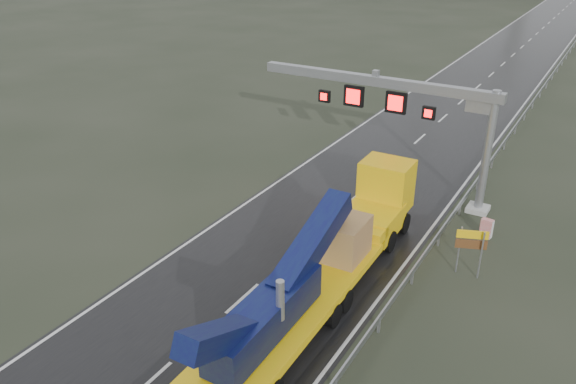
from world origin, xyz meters
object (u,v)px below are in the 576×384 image
Objects in this scene: sign_gantry at (408,106)px; exit_sign_pair at (471,244)px; heavy_haul_truck at (328,257)px; striped_barrier at (487,228)px.

exit_sign_pair is at bearing -49.25° from sign_gantry.
heavy_haul_truck is at bearing -159.88° from exit_sign_pair.
sign_gantry is 8.28m from striped_barrier.
exit_sign_pair is at bearing -80.75° from striped_barrier.
sign_gantry is at bearing 162.60° from striped_barrier.
exit_sign_pair is 2.36× the size of striped_barrier.
striped_barrier is (5.06, 8.73, -1.28)m from heavy_haul_truck.
heavy_haul_truck is 8.05× the size of exit_sign_pair.
heavy_haul_truck reaches higher than exit_sign_pair.
sign_gantry is 12.17m from heavy_haul_truck.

